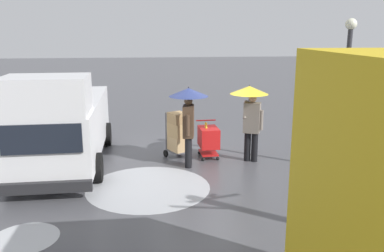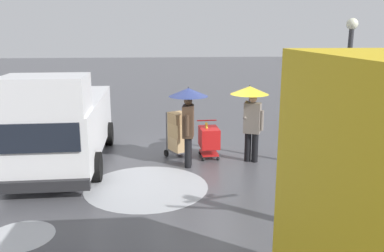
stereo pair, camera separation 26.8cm
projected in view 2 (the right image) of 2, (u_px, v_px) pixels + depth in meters
The scene contains 9 objects.
ground_plane at pixel (198, 161), 11.20m from camera, with size 90.00×90.00×0.00m, color #4C4C51.
slush_patch_near_cluster at pixel (146, 187), 9.34m from camera, with size 2.88×2.88×0.01m, color #ADAFB5.
slush_patch_under_van at pixel (20, 236), 7.10m from camera, with size 1.20×1.20×0.01m, color silver.
cargo_van_parked_right at pixel (63, 122), 10.66m from camera, with size 2.27×5.38×2.60m.
shopping_cart_vendor at pixel (209, 138), 11.40m from camera, with size 0.58×0.84×1.04m.
hand_dolly_boxes at pixel (178, 133), 11.33m from camera, with size 0.77×0.85×1.32m.
pedestrian_pink_side at pixel (251, 105), 10.84m from camera, with size 1.04×1.04×2.15m.
pedestrian_black_side at pixel (188, 108), 10.47m from camera, with size 1.04×1.04×2.15m.
street_lamp at pixel (347, 80), 9.94m from camera, with size 0.28×0.28×3.86m.
Camera 2 is at (1.11, 10.61, 3.56)m, focal length 37.38 mm.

